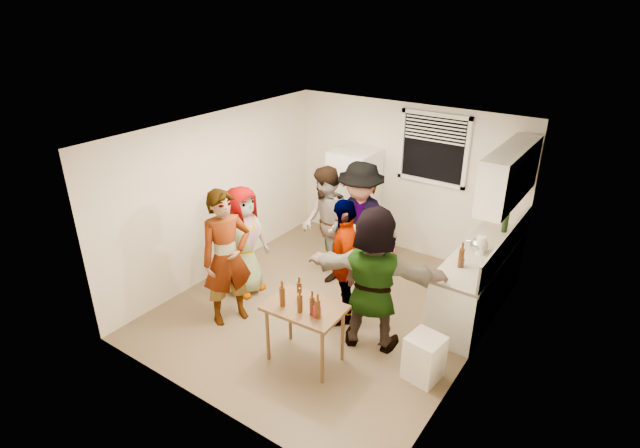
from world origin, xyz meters
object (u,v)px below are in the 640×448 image
Objects in this scene: kettle at (478,252)px; refrigerator at (354,199)px; beer_bottle_table at (283,306)px; guest_black at (342,317)px; beer_bottle_counter at (460,267)px; wine_bottle at (504,232)px; trash_bin at (424,359)px; blue_cup at (460,266)px; red_cup at (317,316)px; guest_back_left at (325,275)px; guest_stripe at (232,318)px; guest_back_right at (358,278)px; guest_grey at (247,290)px; serving_table at (305,359)px; guest_orange at (370,342)px.

refrigerator is at bearing 178.68° from kettle.
guest_black is (0.12, 1.12, -0.76)m from beer_bottle_table.
beer_bottle_counter reaches higher than guest_black.
wine_bottle reaches higher than trash_bin.
blue_cup is at bearing 93.87° from trash_bin.
trash_bin is (2.42, -2.44, -0.60)m from refrigerator.
wine_bottle is 2.95× the size of blue_cup.
red_cup is 0.07× the size of guest_back_left.
guest_stripe is at bearing -60.93° from guest_back_left.
guest_back_right is at bearing 157.90° from guest_black.
guest_grey is 0.93× the size of guest_back_left.
guest_stripe is at bearing 173.07° from red_cup.
guest_back_right reaches higher than guest_back_left.
red_cup is (1.36, -3.03, -0.09)m from refrigerator.
blue_cup is at bearing -79.63° from kettle.
red_cup reaches higher than serving_table.
wine_bottle reaches higher than beer_bottle_table.
red_cup reaches higher than guest_orange.
kettle is 2.02m from guest_black.
guest_black is at bearing -75.06° from guest_back_right.
beer_bottle_counter is at bearing -16.31° from guest_back_right.
beer_bottle_counter is 1.03× the size of beer_bottle_table.
wine_bottle reaches higher than kettle.
guest_stripe is (-1.55, 0.19, -0.76)m from red_cup.
guest_stripe is at bearing -171.24° from trash_bin.
guest_orange is at bearing -58.03° from guest_back_right.
trash_bin is at bearing 22.00° from serving_table.
wine_bottle is at bearing -19.19° from guest_stripe.
guest_back_right is (1.20, 1.23, 0.00)m from guest_grey.
guest_back_right is at bearing 139.72° from trash_bin.
guest_black is (-1.36, -1.19, -0.90)m from kettle.
guest_stripe is (-0.19, -2.84, -0.85)m from refrigerator.
guest_orange is (0.93, -1.26, 0.00)m from guest_back_right.
guest_stripe is 1.72m from guest_back_left.
guest_stripe is at bearing -93.90° from refrigerator.
beer_bottle_table is at bearing -148.11° from serving_table.
guest_grey is at bearing 156.01° from red_cup.
beer_bottle_table is at bearing -73.42° from refrigerator.
red_cup reaches higher than trash_bin.
kettle is at bearing -27.67° from guest_stripe.
serving_table is 0.55× the size of guest_grey.
beer_bottle_table is 1.36m from guest_black.
refrigerator is 2.52m from kettle.
beer_bottle_counter is at bearing -96.28° from wine_bottle.
serving_table is (-1.29, -0.52, -0.25)m from trash_bin.
wine_bottle is (2.50, 0.05, 0.05)m from refrigerator.
beer_bottle_table is at bearing -128.26° from blue_cup.
kettle is (2.40, -0.78, 0.05)m from refrigerator.
trash_bin is at bearing 23.53° from beer_bottle_table.
kettle is at bearing 65.13° from red_cup.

